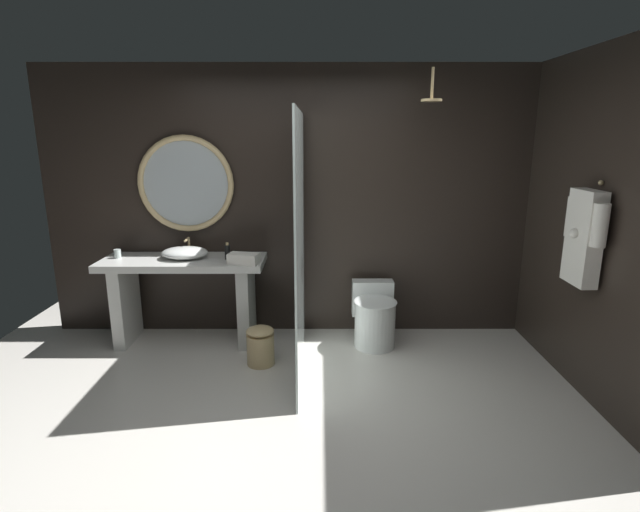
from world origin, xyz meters
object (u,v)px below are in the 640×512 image
Objects in this scene: vessel_sink at (187,252)px; tumbler_cup at (120,254)px; waste_bin at (262,345)px; folded_hand_towel at (246,259)px; hanging_bathrobe at (587,235)px; round_wall_mirror at (188,184)px; soap_dispenser at (230,252)px; toilet at (376,317)px; rain_shower_head at (434,97)px.

tumbler_cup is (-0.64, 0.01, -0.01)m from vessel_sink.
waste_bin is 1.29× the size of folded_hand_towel.
hanging_bathrobe is (3.84, -0.96, 0.38)m from tumbler_cup.
vessel_sink is 0.66m from round_wall_mirror.
folded_hand_towel is at bearing 118.50° from waste_bin.
soap_dispenser is 1.52m from toilet.
vessel_sink is 0.47× the size of round_wall_mirror.
toilet is at bearing 148.31° from hanging_bathrobe.
soap_dispenser is at bearing -34.12° from round_wall_mirror.
soap_dispenser is (1.05, -0.05, 0.03)m from tumbler_cup.
tumbler_cup is 2.50m from toilet.
rain_shower_head is at bearing -3.50° from tumbler_cup.
toilet is 2.13× the size of folded_hand_towel.
folded_hand_towel reaches higher than tumbler_cup.
round_wall_mirror reaches higher than tumbler_cup.
hanging_bathrobe is 2.87× the size of folded_hand_towel.
waste_bin is (0.77, -0.75, -1.33)m from round_wall_mirror.
waste_bin is at bearing -20.53° from tumbler_cup.
toilet is (1.79, -0.08, -0.61)m from vessel_sink.
rain_shower_head is 2.04m from toilet.
tumbler_cup is 1.64m from waste_bin.
vessel_sink is 1.61× the size of folded_hand_towel.
tumbler_cup is 3.97m from hanging_bathrobe.
rain_shower_head is at bearing 141.76° from hanging_bathrobe.
toilet reaches higher than waste_bin.
tumbler_cup is 0.11× the size of hanging_bathrobe.
hanging_bathrobe reaches higher than soap_dispenser.
vessel_sink is 1.89m from toilet.
vessel_sink is 2.61m from rain_shower_head.
rain_shower_head is (1.79, -0.12, 1.36)m from soap_dispenser.
hanging_bathrobe is at bearing -16.58° from vessel_sink.
folded_hand_towel is (0.60, -0.45, -0.62)m from round_wall_mirror.
toilet is at bearing 22.68° from waste_bin.
waste_bin is at bearing -34.37° from vessel_sink.
hanging_bathrobe reaches higher than waste_bin.
soap_dispenser is 0.21× the size of hanging_bathrobe.
hanging_bathrobe reaches higher than folded_hand_towel.
round_wall_mirror is 1.71m from waste_bin.
rain_shower_head is (2.84, -0.17, 1.39)m from tumbler_cup.
tumbler_cup is 0.92m from round_wall_mirror.
soap_dispenser is at bearing 137.78° from folded_hand_towel.
round_wall_mirror is 3.44m from hanging_bathrobe.
tumbler_cup is 3.17m from rain_shower_head.
rain_shower_head reaches higher than toilet.
hanging_bathrobe is at bearing -17.96° from soap_dispenser.
vessel_sink is at bearing 145.63° from waste_bin.
soap_dispenser reaches higher than tumbler_cup.
tumbler_cup is at bearing 177.95° from toilet.
hanging_bathrobe is 1.35× the size of toilet.
hanging_bathrobe reaches higher than toilet.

